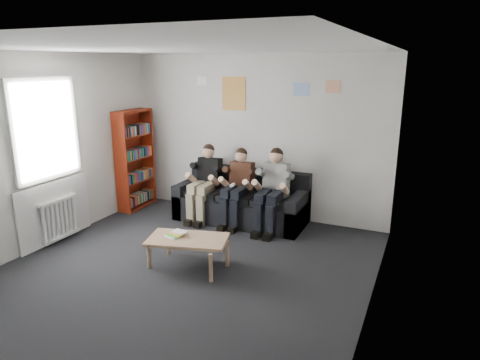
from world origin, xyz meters
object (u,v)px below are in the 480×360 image
object	(u,v)px
person_middle	(237,187)
person_right	(272,191)
sofa	(242,203)
bookshelf	(135,160)
coffee_table	(188,242)
person_left	(204,183)

from	to	relation	value
person_middle	person_right	size ratio (longest dim) A/B	0.96
sofa	person_middle	bearing A→B (deg)	-90.00
bookshelf	person_middle	xyz separation A→B (m)	(2.02, -0.04, -0.26)
sofa	coffee_table	size ratio (longest dim) A/B	2.15
coffee_table	person_middle	xyz separation A→B (m)	(-0.07, 1.65, 0.27)
person_left	person_middle	bearing A→B (deg)	-3.25
coffee_table	person_right	xyz separation A→B (m)	(0.53, 1.65, 0.29)
sofa	person_right	world-z (taller)	person_right
person_left	coffee_table	bearing A→B (deg)	-71.35
bookshelf	person_left	xyz separation A→B (m)	(1.42, -0.04, -0.25)
person_middle	person_right	distance (m)	0.60
coffee_table	person_middle	bearing A→B (deg)	92.44
person_middle	person_left	bearing A→B (deg)	177.87
bookshelf	person_left	bearing A→B (deg)	-3.74
person_left	person_right	distance (m)	1.19
bookshelf	person_right	bearing A→B (deg)	-3.01
sofa	person_middle	xyz separation A→B (m)	(0.00, -0.19, 0.32)
coffee_table	person_right	distance (m)	1.76
person_right	coffee_table	bearing A→B (deg)	-106.73
person_middle	coffee_table	bearing A→B (deg)	-89.77
bookshelf	person_middle	bearing A→B (deg)	-3.22
person_middle	person_right	world-z (taller)	person_right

